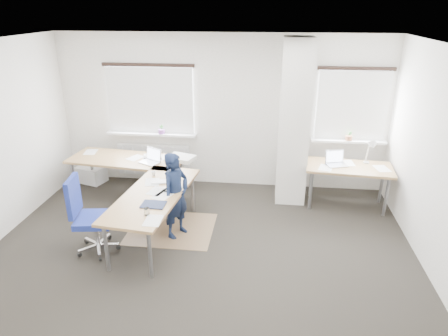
# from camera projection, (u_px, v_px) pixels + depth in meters

# --- Properties ---
(ground) EXTENTS (6.00, 6.00, 0.00)m
(ground) POSITION_uv_depth(u_px,v_px,m) (199.00, 256.00, 5.52)
(ground) COLOR black
(ground) RESTS_ON ground
(room_shell) EXTENTS (6.04, 5.04, 2.82)m
(room_shell) POSITION_uv_depth(u_px,v_px,m) (215.00, 126.00, 5.26)
(room_shell) COLOR beige
(room_shell) RESTS_ON ground
(floor_mat) EXTENTS (1.29, 1.09, 0.01)m
(floor_mat) POSITION_uv_depth(u_px,v_px,m) (172.00, 229.00, 6.20)
(floor_mat) COLOR #826647
(floor_mat) RESTS_ON ground
(white_crate) EXTENTS (0.60, 0.50, 0.31)m
(white_crate) POSITION_uv_depth(u_px,v_px,m) (91.00, 174.00, 7.80)
(white_crate) COLOR white
(white_crate) RESTS_ON ground
(desk_main) EXTENTS (2.41, 2.85, 0.96)m
(desk_main) POSITION_uv_depth(u_px,v_px,m) (142.00, 176.00, 6.37)
(desk_main) COLOR #976841
(desk_main) RESTS_ON ground
(desk_side) EXTENTS (1.46, 0.82, 1.22)m
(desk_side) POSITION_uv_depth(u_px,v_px,m) (349.00, 169.00, 6.67)
(desk_side) COLOR #976841
(desk_side) RESTS_ON ground
(task_chair) EXTENTS (0.61, 0.61, 1.12)m
(task_chair) POSITION_uv_depth(u_px,v_px,m) (93.00, 231.00, 5.55)
(task_chair) COLOR navy
(task_chair) RESTS_ON ground
(person) EXTENTS (0.50, 0.57, 1.31)m
(person) POSITION_uv_depth(u_px,v_px,m) (176.00, 195.00, 5.81)
(person) COLOR #101A32
(person) RESTS_ON ground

